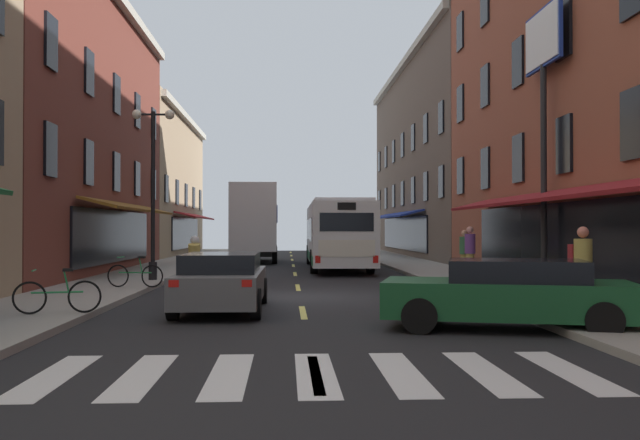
# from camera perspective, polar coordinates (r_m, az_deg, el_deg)

# --- Properties ---
(ground_plane) EXTENTS (34.80, 80.00, 0.10)m
(ground_plane) POSITION_cam_1_polar(r_m,az_deg,el_deg) (18.98, -1.67, -6.49)
(ground_plane) COLOR black
(lane_centre_dashes) EXTENTS (0.14, 73.90, 0.01)m
(lane_centre_dashes) POSITION_cam_1_polar(r_m,az_deg,el_deg) (18.73, -1.66, -6.40)
(lane_centre_dashes) COLOR #DBCC4C
(lane_centre_dashes) RESTS_ON ground
(crosswalk_near) EXTENTS (7.10, 2.80, 0.01)m
(crosswalk_near) POSITION_cam_1_polar(r_m,az_deg,el_deg) (9.08, -0.36, -12.50)
(crosswalk_near) COLOR silver
(crosswalk_near) RESTS_ON ground
(sidewalk_left) EXTENTS (3.00, 80.00, 0.14)m
(sidewalk_left) POSITION_cam_1_polar(r_m,az_deg,el_deg) (19.75, -19.14, -5.87)
(sidewalk_left) COLOR gray
(sidewalk_left) RESTS_ON ground
(sidewalk_right) EXTENTS (3.00, 80.00, 0.14)m
(sidewalk_right) POSITION_cam_1_polar(r_m,az_deg,el_deg) (19.98, 15.59, -5.83)
(sidewalk_right) COLOR gray
(sidewalk_right) RESTS_ON ground
(billboard_sign) EXTENTS (0.40, 2.64, 8.09)m
(billboard_sign) POSITION_cam_1_polar(r_m,az_deg,el_deg) (21.43, 17.89, 11.20)
(billboard_sign) COLOR black
(billboard_sign) RESTS_ON sidewalk_right
(transit_bus) EXTENTS (2.75, 12.19, 3.07)m
(transit_bus) POSITION_cam_1_polar(r_m,az_deg,el_deg) (32.32, 1.38, -1.15)
(transit_bus) COLOR silver
(transit_bus) RESTS_ON ground
(box_truck) EXTENTS (2.58, 7.46, 4.20)m
(box_truck) POSITION_cam_1_polar(r_m,az_deg,el_deg) (38.25, -5.40, -0.26)
(box_truck) COLOR black
(box_truck) RESTS_ON ground
(sedan_near) EXTENTS (4.78, 2.89, 1.29)m
(sedan_near) POSITION_cam_1_polar(r_m,az_deg,el_deg) (13.25, 15.26, -5.83)
(sedan_near) COLOR #144723
(sedan_near) RESTS_ON ground
(sedan_mid) EXTENTS (1.93, 4.53, 1.31)m
(sedan_mid) POSITION_cam_1_polar(r_m,az_deg,el_deg) (15.81, -8.05, -4.99)
(sedan_mid) COLOR #515154
(sedan_mid) RESTS_ON ground
(motorcycle_rider) EXTENTS (0.62, 2.07, 1.66)m
(motorcycle_rider) POSITION_cam_1_polar(r_m,az_deg,el_deg) (20.00, -10.26, -4.00)
(motorcycle_rider) COLOR black
(motorcycle_rider) RESTS_ON ground
(bicycle_near) EXTENTS (1.69, 0.52, 0.91)m
(bicycle_near) POSITION_cam_1_polar(r_m,az_deg,el_deg) (15.07, -20.76, -5.84)
(bicycle_near) COLOR black
(bicycle_near) RESTS_ON sidewalk_left
(bicycle_mid) EXTENTS (1.69, 0.50, 0.91)m
(bicycle_mid) POSITION_cam_1_polar(r_m,az_deg,el_deg) (21.09, -14.95, -4.38)
(bicycle_mid) COLOR black
(bicycle_mid) RESTS_ON sidewalk_left
(pedestrian_near) EXTENTS (0.39, 0.52, 1.76)m
(pedestrian_near) POSITION_cam_1_polar(r_m,az_deg,el_deg) (15.13, 20.77, -3.64)
(pedestrian_near) COLOR #4C4C51
(pedestrian_near) RESTS_ON sidewalk_right
(pedestrian_mid) EXTENTS (0.36, 0.36, 1.67)m
(pedestrian_mid) POSITION_cam_1_polar(r_m,az_deg,el_deg) (25.22, 11.79, -2.66)
(pedestrian_mid) COLOR #B29947
(pedestrian_mid) RESTS_ON sidewalk_right
(pedestrian_far) EXTENTS (0.36, 0.36, 1.80)m
(pedestrian_far) POSITION_cam_1_polar(r_m,az_deg,el_deg) (24.15, 12.23, -2.57)
(pedestrian_far) COLOR #B29947
(pedestrian_far) RESTS_ON sidewalk_right
(street_lamp_twin) EXTENTS (1.42, 0.32, 5.73)m
(street_lamp_twin) POSITION_cam_1_polar(r_m,az_deg,el_deg) (24.03, -13.56, 2.75)
(street_lamp_twin) COLOR black
(street_lamp_twin) RESTS_ON sidewalk_left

